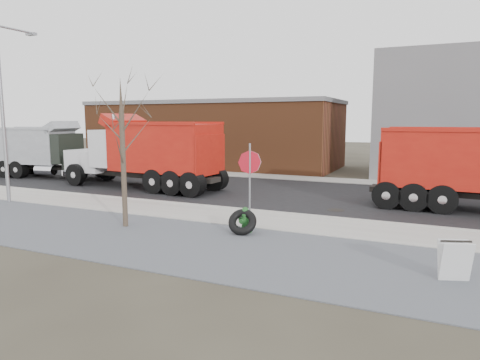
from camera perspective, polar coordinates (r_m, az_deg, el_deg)
The scene contains 16 objects.
ground at distance 16.22m, azimuth -0.21°, elevation -5.35°, with size 120.00×120.00×0.00m, color #383328.
gravel_verge at distance 13.22m, azimuth -6.60°, elevation -8.45°, with size 60.00×5.00×0.03m, color slate.
sidewalk at distance 16.43m, azimuth 0.16°, elevation -5.06°, with size 60.00×2.50×0.06m, color #9E9B93.
curb at distance 17.59m, azimuth 1.90°, elevation -4.11°, with size 60.00×0.15×0.11m, color #9E9B93.
road at distance 21.98m, azimuth 6.64°, elevation -1.82°, with size 60.00×9.40×0.02m, color black.
far_sidewalk at distance 27.40m, azimuth 10.29°, elevation 0.09°, with size 60.00×2.00×0.06m, color #9E9B93.
building_grey at distance 32.44m, azimuth 28.95°, elevation 7.48°, with size 12.00×10.00×8.00m.
building_brick at distance 35.47m, azimuth -3.50°, elevation 6.24°, with size 20.20×8.20×5.30m.
bare_tree at distance 15.28m, azimuth -15.44°, elevation 6.03°, with size 3.20×3.20×5.20m.
street_light at distance 22.06m, azimuth -28.81°, elevation 9.06°, with size 0.50×2.00×8.00m.
fire_hydrant at distance 14.35m, azimuth 0.68°, elevation -5.47°, with size 0.50×0.49×0.88m.
truck_tire at distance 14.14m, azimuth 0.32°, elevation -5.61°, with size 1.07×0.96×0.89m.
stop_sign at distance 14.50m, azimuth 1.32°, elevation 1.12°, with size 0.64×0.54×2.97m.
sandwich_board at distance 11.27m, azimuth 26.73°, elevation -9.56°, with size 0.80×0.64×0.97m.
dump_truck_red_b at distance 23.91m, azimuth -12.46°, elevation 3.75°, with size 9.74×3.32×4.03m.
dump_truck_grey at distance 30.79m, azimuth -24.66°, elevation 3.75°, with size 8.17×3.31×3.62m.
Camera 1 is at (6.56, -14.35, 3.75)m, focal length 32.00 mm.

